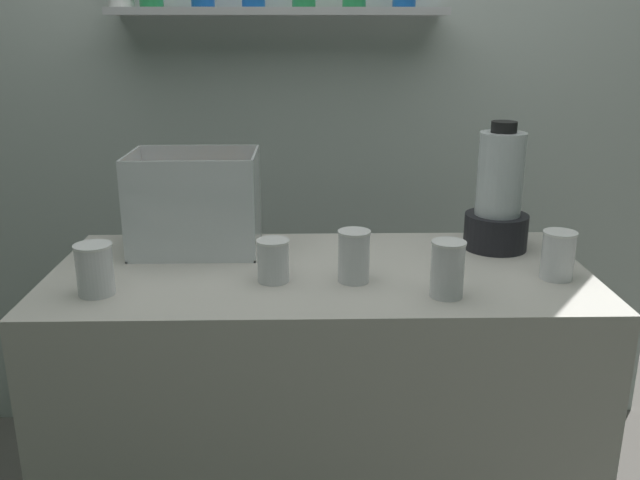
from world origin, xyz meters
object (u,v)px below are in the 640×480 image
object	(u,v)px
juice_cup_mango_left	(273,263)
juice_cup_mango_far_right	(558,257)
carrot_display_bin	(199,219)
juice_cup_orange_right	(447,273)
blender_pitcher	(498,200)
juice_cup_mango_middle	(354,259)
juice_cup_beet_far_left	(95,272)

from	to	relation	value
juice_cup_mango_left	juice_cup_mango_far_right	size ratio (longest dim) A/B	0.88
carrot_display_bin	juice_cup_orange_right	bearing A→B (deg)	-30.43
carrot_display_bin	blender_pitcher	xyz separation A→B (m)	(0.84, -0.01, 0.05)
blender_pitcher	juice_cup_orange_right	distance (m)	0.43
juice_cup_mango_middle	juice_cup_orange_right	size ratio (longest dim) A/B	0.97
carrot_display_bin	blender_pitcher	bearing A→B (deg)	-0.67
blender_pitcher	juice_cup_mango_far_right	distance (m)	0.28
juice_cup_mango_left	juice_cup_mango_far_right	distance (m)	0.71
juice_cup_beet_far_left	juice_cup_orange_right	size ratio (longest dim) A/B	0.91
juice_cup_beet_far_left	juice_cup_mango_far_right	size ratio (longest dim) A/B	1.01
juice_cup_beet_far_left	juice_cup_mango_middle	size ratio (longest dim) A/B	0.94
carrot_display_bin	blender_pitcher	world-z (taller)	blender_pitcher
carrot_display_bin	juice_cup_mango_left	world-z (taller)	carrot_display_bin
juice_cup_mango_far_right	blender_pitcher	bearing A→B (deg)	109.71
blender_pitcher	juice_cup_beet_far_left	xyz separation A→B (m)	(-1.04, -0.33, -0.09)
juice_cup_mango_left	juice_cup_mango_middle	distance (m)	0.20
juice_cup_mango_left	juice_cup_orange_right	xyz separation A→B (m)	(0.41, -0.11, 0.01)
blender_pitcher	juice_cup_orange_right	world-z (taller)	blender_pitcher
juice_cup_mango_middle	carrot_display_bin	bearing A→B (deg)	147.54
blender_pitcher	juice_cup_orange_right	size ratio (longest dim) A/B	2.68
carrot_display_bin	juice_cup_mango_far_right	size ratio (longest dim) A/B	2.86
carrot_display_bin	juice_cup_mango_middle	size ratio (longest dim) A/B	2.68
blender_pitcher	juice_cup_mango_far_right	xyz separation A→B (m)	(0.09, -0.25, -0.09)
blender_pitcher	juice_cup_mango_middle	bearing A→B (deg)	-148.76
juice_cup_mango_left	juice_cup_mango_far_right	xyz separation A→B (m)	(0.71, 0.00, 0.01)
carrot_display_bin	juice_cup_mango_far_right	world-z (taller)	carrot_display_bin
juice_cup_mango_left	juice_cup_orange_right	distance (m)	0.43
carrot_display_bin	juice_cup_mango_far_right	xyz separation A→B (m)	(0.93, -0.26, -0.03)
juice_cup_orange_right	juice_cup_mango_far_right	distance (m)	0.32
juice_cup_mango_left	juice_cup_mango_middle	bearing A→B (deg)	-1.53
blender_pitcher	juice_cup_mango_middle	distance (m)	0.50
blender_pitcher	juice_cup_mango_left	size ratio (longest dim) A/B	3.37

